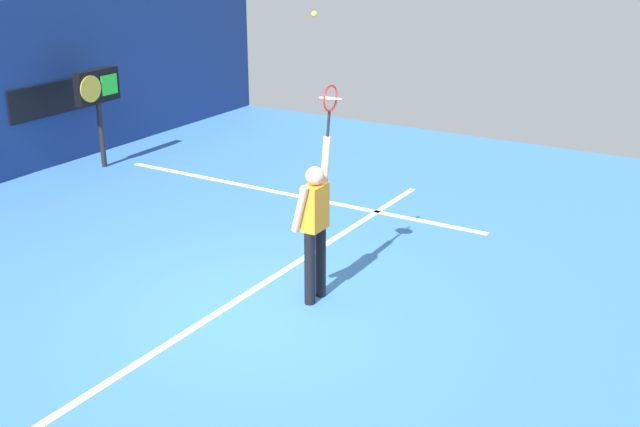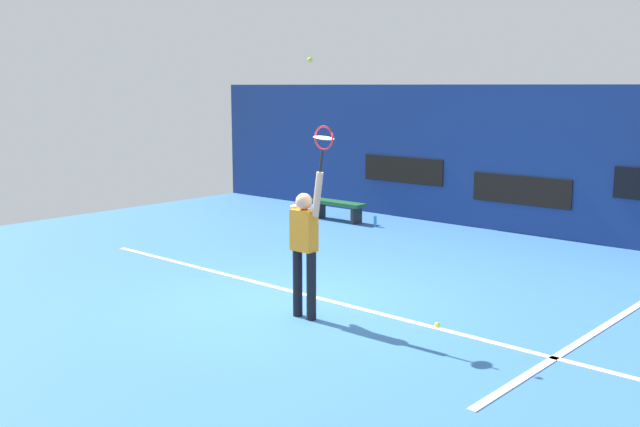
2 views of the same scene
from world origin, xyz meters
TOP-DOWN VIEW (x-y plane):
  - ground_plane at (0.00, 0.00)m, footprint 18.00×18.00m
  - sponsor_banner_starboard at (3.00, 6.71)m, footprint 2.20×0.03m
  - court_baseline at (0.00, 0.34)m, footprint 10.00×0.10m
  - court_sideline at (3.66, 2.00)m, footprint 0.10×7.00m
  - tennis_player at (0.50, -0.44)m, footprint 0.57×0.31m
  - tennis_racket at (0.84, -0.44)m, footprint 0.36×0.27m
  - tennis_ball at (0.57, -0.40)m, footprint 0.07×0.07m
  - scoreboard_clock at (3.24, 5.90)m, footprint 0.96×0.20m
  - spare_ball at (2.06, 0.40)m, footprint 0.07×0.07m

SIDE VIEW (x-z plane):
  - ground_plane at x=0.00m, z-range 0.00..0.00m
  - court_baseline at x=0.00m, z-range 0.00..0.01m
  - court_sideline at x=3.66m, z-range 0.00..0.01m
  - spare_ball at x=2.06m, z-range 0.00..0.07m
  - tennis_player at x=0.50m, z-range 0.02..2.01m
  - sponsor_banner_starboard at x=3.00m, z-range 0.96..1.56m
  - scoreboard_clock at x=3.24m, z-range 0.52..2.35m
  - tennis_racket at x=0.84m, z-range 2.08..2.70m
  - tennis_ball at x=0.57m, z-range 3.36..3.43m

